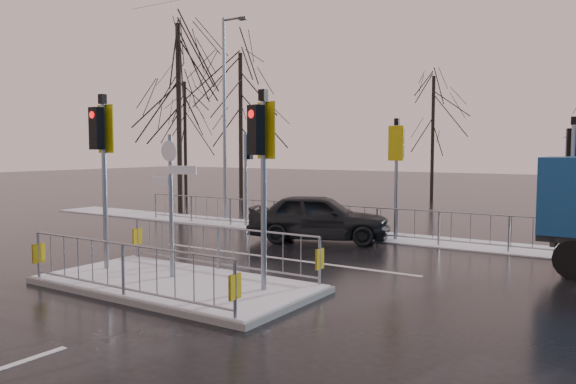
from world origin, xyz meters
The scene contains 11 objects.
ground centered at (0.00, 0.00, 0.00)m, with size 120.00×120.00×0.00m, color black.
snow_verge centered at (0.00, 8.60, 0.02)m, with size 30.00×2.00×0.04m, color white.
lane_markings centered at (0.00, -0.33, 0.00)m, with size 8.00×11.38×0.01m.
traffic_island centered at (-0.01, 0.01, 0.39)m, with size 6.00×3.04×4.15m.
far_kerb_fixtures centered at (0.29, 8.09, 1.02)m, with size 18.00×0.65×3.83m.
car_far_lane centered at (-0.47, 6.84, 0.76)m, with size 1.79×4.44×1.51m, color black.
tree_near_a centered at (-10.50, 11.00, 6.11)m, with size 4.75×4.75×8.97m.
tree_near_b centered at (-8.00, 12.50, 5.15)m, with size 4.00×4.00×7.55m.
tree_near_c centered at (-12.50, 13.50, 4.50)m, with size 3.50×3.50×6.61m.
tree_far_a centered at (-2.00, 22.00, 4.82)m, with size 3.75×3.75×7.08m.
street_lamp_left centered at (-6.43, 9.50, 4.49)m, with size 1.25×0.18×8.20m.
Camera 1 is at (8.35, -8.43, 2.91)m, focal length 35.00 mm.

